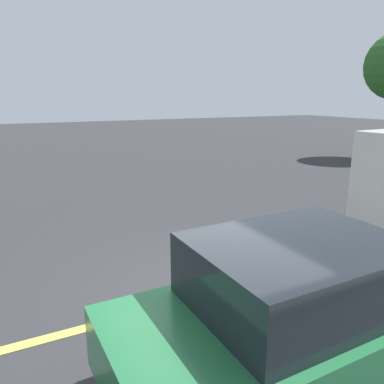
{
  "coord_description": "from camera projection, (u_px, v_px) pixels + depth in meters",
  "views": [
    {
      "loc": [
        -2.44,
        -4.34,
        2.85
      ],
      "look_at": [
        0.54,
        1.5,
        1.18
      ],
      "focal_mm": 35.32,
      "sensor_mm": 36.0,
      "label": 1
    }
  ],
  "objects": [
    {
      "name": "ground_plane",
      "position": [
        206.0,
        296.0,
        5.53
      ],
      "size": [
        80.0,
        80.0,
        0.0
      ],
      "primitive_type": "plane",
      "color": "#2D2D30"
    },
    {
      "name": "lane_marking_centre",
      "position": [
        350.0,
        257.0,
        6.85
      ],
      "size": [
        28.0,
        0.16,
        0.01
      ],
      "primitive_type": "cube",
      "color": "#E0D14C"
    },
    {
      "name": "car_green_mid_road",
      "position": [
        306.0,
        311.0,
        3.73
      ],
      "size": [
        4.08,
        1.98,
        1.56
      ],
      "color": "#236B3D",
      "rests_on": "ground_plane"
    }
  ]
}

